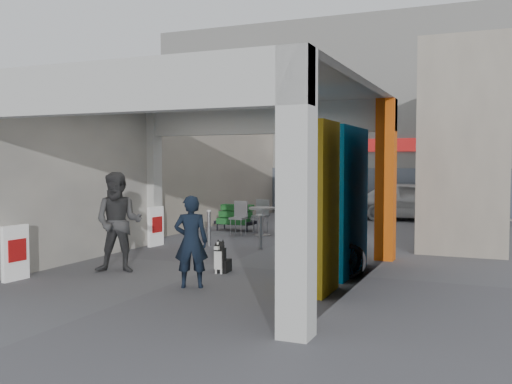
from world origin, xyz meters
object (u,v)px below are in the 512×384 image
at_px(cafe_set, 262,222).
at_px(man_elderly, 338,218).
at_px(man_crates, 354,200).
at_px(bicycle_front, 321,245).
at_px(bicycle_rear, 321,252).
at_px(border_collie, 221,259).
at_px(man_back_turned, 119,222).
at_px(white_van, 411,201).
at_px(man_with_dog, 191,242).
at_px(produce_stand, 235,220).

distance_m(cafe_set, man_elderly, 4.10).
bearing_deg(man_crates, bicycle_front, 111.74).
distance_m(cafe_set, bicycle_rear, 6.61).
xyz_separation_m(man_elderly, bicycle_front, (0.17, -1.97, -0.34)).
relative_size(border_collie, man_back_turned, 0.34).
bearing_deg(man_crates, white_van, -108.79).
distance_m(bicycle_rear, white_van, 11.46).
height_order(bicycle_rear, white_van, white_van).
relative_size(man_with_dog, man_back_turned, 0.81).
bearing_deg(produce_stand, man_crates, 62.71).
height_order(cafe_set, white_van, white_van).
relative_size(cafe_set, white_van, 0.39).
bearing_deg(white_van, border_collie, 170.58).
xyz_separation_m(cafe_set, man_with_dog, (1.63, -7.15, 0.44)).
relative_size(border_collie, white_van, 0.15).
height_order(border_collie, bicycle_front, bicycle_front).
bearing_deg(cafe_set, bicycle_front, -55.72).
bearing_deg(man_crates, produce_stand, 55.42).
distance_m(border_collie, man_back_turned, 2.12).
height_order(cafe_set, bicycle_front, cafe_set).
relative_size(produce_stand, border_collie, 1.84).
bearing_deg(man_elderly, produce_stand, 162.21).
relative_size(produce_stand, white_van, 0.29).
relative_size(border_collie, man_with_dog, 0.42).
relative_size(cafe_set, bicycle_front, 0.88).
bearing_deg(man_back_turned, bicycle_rear, -9.36).
height_order(man_crates, bicycle_rear, man_crates).
height_order(man_elderly, white_van, man_elderly).
xyz_separation_m(cafe_set, border_collie, (1.53, -5.81, -0.09)).
bearing_deg(man_with_dog, bicycle_front, -147.21).
relative_size(bicycle_front, white_van, 0.44).
height_order(cafe_set, man_crates, man_crates).
bearing_deg(white_van, man_with_dog, 172.00).
height_order(border_collie, man_back_turned, man_back_turned).
distance_m(cafe_set, man_crates, 3.89).
bearing_deg(bicycle_rear, man_with_dog, 106.79).
bearing_deg(man_crates, border_collie, 100.24).
bearing_deg(border_collie, man_elderly, 59.83).
relative_size(produce_stand, bicycle_front, 0.65).
bearing_deg(man_crates, bicycle_rear, 112.54).
height_order(man_with_dog, man_elderly, man_elderly).
height_order(cafe_set, man_back_turned, man_back_turned).
distance_m(man_back_turned, bicycle_front, 4.00).
bearing_deg(man_elderly, man_with_dog, -87.31).
relative_size(man_back_turned, bicycle_front, 1.04).
height_order(man_back_turned, man_crates, man_back_turned).
distance_m(cafe_set, white_van, 6.83).
relative_size(man_with_dog, bicycle_front, 0.84).
relative_size(cafe_set, border_collie, 2.49).
bearing_deg(white_van, man_back_turned, 162.95).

